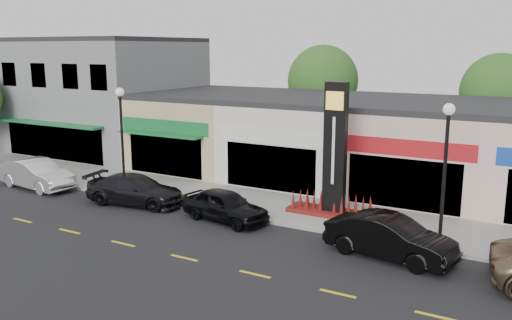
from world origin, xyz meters
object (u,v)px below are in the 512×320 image
(car_dark_sedan, at_px, (136,190))
(car_black_sedan, at_px, (225,206))
(lamp_west_near, at_px, (122,130))
(pylon_sign, at_px, (334,169))
(car_white_van, at_px, (37,174))
(lamp_east_near, at_px, (445,161))
(car_black_conv, at_px, (390,237))

(car_dark_sedan, relative_size, car_black_sedan, 1.20)
(car_dark_sedan, bearing_deg, lamp_west_near, 50.30)
(pylon_sign, xyz_separation_m, car_black_sedan, (-4.04, -2.77, -1.56))
(car_white_van, distance_m, car_black_sedan, 12.11)
(lamp_east_near, distance_m, car_black_sedan, 9.51)
(lamp_east_near, height_order, car_black_conv, lamp_east_near)
(lamp_west_near, distance_m, car_dark_sedan, 3.37)
(lamp_east_near, relative_size, car_black_conv, 1.15)
(pylon_sign, distance_m, car_black_sedan, 5.14)
(lamp_west_near, xyz_separation_m, car_dark_sedan, (1.67, -1.01, -2.75))
(car_white_van, bearing_deg, car_black_conv, -85.73)
(lamp_west_near, height_order, car_black_conv, lamp_west_near)
(lamp_east_near, xyz_separation_m, pylon_sign, (-5.00, 1.70, -1.20))
(lamp_west_near, bearing_deg, car_dark_sedan, -31.08)
(lamp_east_near, bearing_deg, lamp_west_near, 180.00)
(lamp_west_near, xyz_separation_m, car_black_conv, (14.56, -1.76, -2.69))
(car_black_sedan, xyz_separation_m, car_black_conv, (7.60, -0.68, 0.07))
(pylon_sign, xyz_separation_m, car_white_van, (-16.14, -3.01, -1.47))
(lamp_west_near, relative_size, car_white_van, 1.13)
(lamp_west_near, distance_m, car_white_van, 5.95)
(pylon_sign, distance_m, car_black_conv, 5.18)
(lamp_west_near, xyz_separation_m, car_white_van, (-5.14, -1.32, -2.68))
(car_white_van, distance_m, car_dark_sedan, 6.82)
(car_dark_sedan, bearing_deg, lamp_east_near, -94.59)
(lamp_west_near, xyz_separation_m, lamp_east_near, (16.00, 0.00, 0.00))
(lamp_east_near, height_order, car_black_sedan, lamp_east_near)
(car_white_van, relative_size, car_black_conv, 1.02)
(lamp_west_near, height_order, car_black_sedan, lamp_west_near)
(lamp_east_near, xyz_separation_m, car_dark_sedan, (-14.33, -1.01, -2.75))
(lamp_east_near, bearing_deg, pylon_sign, 161.25)
(lamp_west_near, height_order, lamp_east_near, same)
(pylon_sign, bearing_deg, car_black_sedan, -145.53)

